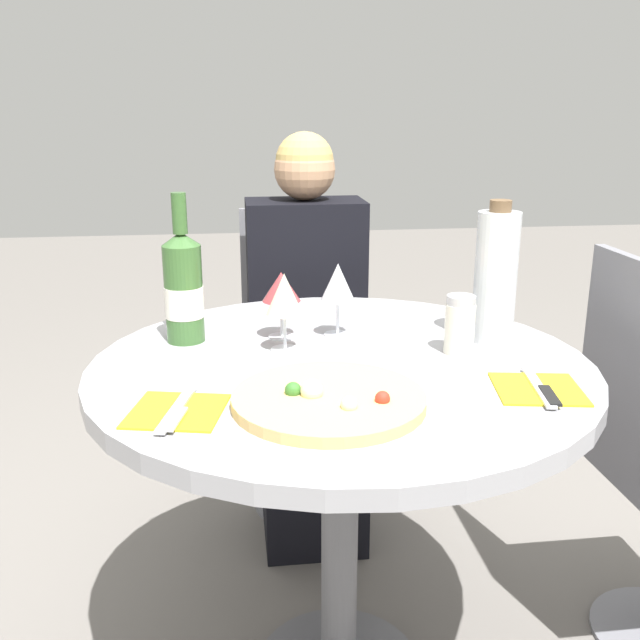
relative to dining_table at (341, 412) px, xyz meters
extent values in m
cylinder|color=slate|center=(0.00, 0.00, -0.27)|extent=(0.08, 0.08, 0.70)
cylinder|color=#9E9EA3|center=(0.00, 0.00, 0.09)|extent=(0.99, 0.99, 0.04)
cylinder|color=slate|center=(0.01, 0.73, -0.64)|extent=(0.34, 0.34, 0.01)
cylinder|color=slate|center=(0.01, 0.73, -0.43)|extent=(0.06, 0.06, 0.43)
cube|color=slate|center=(0.01, 0.73, -0.20)|extent=(0.37, 0.37, 0.03)
cube|color=slate|center=(0.01, 0.91, 0.05)|extent=(0.37, 0.02, 0.48)
cube|color=black|center=(0.01, 0.57, -0.41)|extent=(0.29, 0.32, 0.46)
cube|color=black|center=(0.01, 0.73, 0.08)|extent=(0.34, 0.20, 0.52)
sphere|color=tan|center=(0.01, 0.73, 0.42)|extent=(0.17, 0.17, 0.17)
sphere|color=tan|center=(0.01, 0.73, 0.45)|extent=(0.17, 0.17, 0.17)
cube|color=slate|center=(0.63, 0.02, 0.05)|extent=(0.02, 0.37, 0.48)
cylinder|color=#DBB26B|center=(-0.05, -0.21, 0.12)|extent=(0.33, 0.33, 0.02)
sphere|color=beige|center=(-0.03, -0.27, 0.14)|extent=(0.03, 0.03, 0.03)
sphere|color=#336B28|center=(-0.11, -0.20, 0.14)|extent=(0.03, 0.03, 0.03)
sphere|color=#B22D1E|center=(0.03, -0.25, 0.14)|extent=(0.03, 0.03, 0.03)
sphere|color=beige|center=(-0.08, -0.21, 0.14)|extent=(0.04, 0.04, 0.04)
cylinder|color=#38602D|center=(-0.31, 0.17, 0.21)|extent=(0.08, 0.08, 0.21)
cone|color=#38602D|center=(-0.31, 0.17, 0.33)|extent=(0.08, 0.08, 0.03)
cylinder|color=#38602D|center=(-0.31, 0.17, 0.38)|extent=(0.03, 0.03, 0.08)
cylinder|color=silver|center=(-0.31, 0.17, 0.20)|extent=(0.08, 0.08, 0.07)
cylinder|color=silver|center=(0.34, 0.09, 0.25)|extent=(0.09, 0.09, 0.28)
cylinder|color=brown|center=(0.34, 0.09, 0.40)|extent=(0.04, 0.04, 0.02)
cylinder|color=silver|center=(0.25, 0.02, 0.16)|extent=(0.06, 0.06, 0.10)
cylinder|color=#B2B2B7|center=(0.25, 0.02, 0.22)|extent=(0.06, 0.06, 0.02)
cylinder|color=silver|center=(0.02, 0.17, 0.11)|extent=(0.06, 0.06, 0.00)
cylinder|color=silver|center=(0.02, 0.17, 0.15)|extent=(0.01, 0.01, 0.08)
cone|color=silver|center=(0.02, 0.17, 0.23)|extent=(0.07, 0.07, 0.08)
cylinder|color=silver|center=(-0.11, 0.17, 0.11)|extent=(0.06, 0.06, 0.00)
cylinder|color=silver|center=(-0.11, 0.17, 0.15)|extent=(0.01, 0.01, 0.08)
cone|color=#9E383D|center=(-0.11, 0.17, 0.22)|extent=(0.08, 0.08, 0.06)
cylinder|color=silver|center=(-0.11, 0.08, 0.11)|extent=(0.06, 0.06, 0.00)
cylinder|color=silver|center=(-0.11, 0.08, 0.15)|extent=(0.01, 0.01, 0.08)
cone|color=beige|center=(-0.11, 0.08, 0.23)|extent=(0.08, 0.08, 0.08)
cube|color=yellow|center=(-0.31, -0.21, 0.11)|extent=(0.18, 0.18, 0.00)
cube|color=silver|center=(-0.31, -0.21, 0.12)|extent=(0.06, 0.19, 0.00)
cube|color=silver|center=(-0.31, -0.26, 0.12)|extent=(0.04, 0.09, 0.00)
cube|color=yellow|center=(0.32, -0.19, 0.11)|extent=(0.17, 0.17, 0.00)
cube|color=silver|center=(0.32, -0.19, 0.12)|extent=(0.05, 0.19, 0.00)
cube|color=black|center=(0.32, -0.24, 0.12)|extent=(0.03, 0.09, 0.00)
camera|label=1|loc=(-0.21, -1.31, 0.59)|focal=40.00mm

